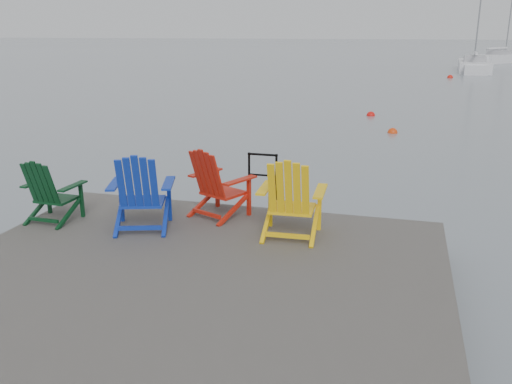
% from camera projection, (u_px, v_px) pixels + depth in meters
% --- Properties ---
extents(ground, '(400.00, 400.00, 0.00)m').
position_uv_depth(ground, '(192.00, 307.00, 6.59)').
color(ground, slate).
rests_on(ground, ground).
extents(dock, '(6.00, 5.00, 1.40)m').
position_uv_depth(dock, '(191.00, 281.00, 6.49)').
color(dock, '#2B2926').
rests_on(dock, ground).
extents(handrail, '(0.48, 0.04, 0.90)m').
position_uv_depth(handrail, '(263.00, 176.00, 8.49)').
color(handrail, black).
rests_on(handrail, dock).
extents(chair_green, '(0.78, 0.73, 0.95)m').
position_uv_depth(chair_green, '(50.00, 190.00, 7.93)').
color(chair_green, black).
rests_on(chair_green, dock).
extents(chair_blue, '(1.06, 1.01, 1.12)m').
position_uv_depth(chair_blue, '(141.00, 191.00, 7.59)').
color(chair_blue, '#0F2DA5').
rests_on(chair_blue, dock).
extents(chair_red, '(1.04, 0.99, 1.06)m').
position_uv_depth(chair_red, '(217.00, 183.00, 8.13)').
color(chair_red, '#B81C0D').
rests_on(chair_red, dock).
extents(chair_yellow, '(0.92, 0.86, 1.12)m').
position_uv_depth(chair_yellow, '(291.00, 198.00, 7.30)').
color(chair_yellow, yellow).
rests_on(chair_yellow, dock).
extents(sailboat_near, '(2.93, 9.09, 12.29)m').
position_uv_depth(sailboat_near, '(474.00, 66.00, 44.37)').
color(sailboat_near, silver).
rests_on(sailboat_near, ground).
extents(sailboat_mid, '(7.39, 9.20, 12.93)m').
position_uv_depth(sailboat_mid, '(502.00, 59.00, 56.12)').
color(sailboat_mid, white).
rests_on(sailboat_mid, ground).
extents(buoy_a, '(0.32, 0.32, 0.32)m').
position_uv_depth(buoy_a, '(392.00, 133.00, 17.72)').
color(buoy_a, red).
rests_on(buoy_a, ground).
extents(buoy_b, '(0.33, 0.33, 0.33)m').
position_uv_depth(buoy_b, '(371.00, 116.00, 21.25)').
color(buoy_b, red).
rests_on(buoy_b, ground).
extents(buoy_d, '(0.41, 0.41, 0.41)m').
position_uv_depth(buoy_d, '(450.00, 78.00, 38.01)').
color(buoy_d, red).
rests_on(buoy_d, ground).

